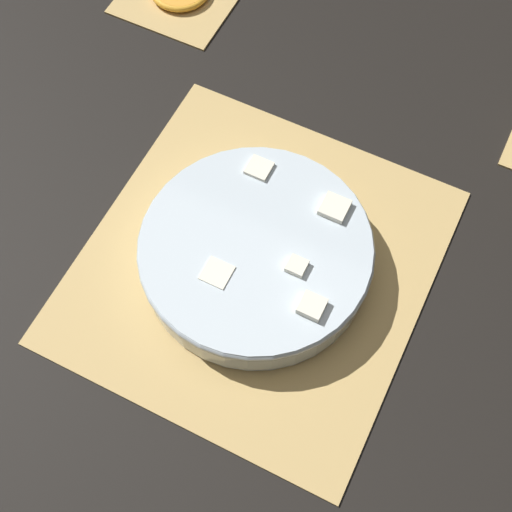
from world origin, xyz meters
The scene contains 3 objects.
ground_plane centered at (0.00, 0.00, 0.00)m, with size 6.00×6.00×0.00m, color black.
bamboo_mat_center centered at (0.00, 0.00, 0.00)m, with size 0.42×0.40×0.01m.
fruit_salad_bowl centered at (0.00, 0.00, 0.04)m, with size 0.27×0.27×0.06m.
Camera 1 is at (0.33, 0.17, 0.78)m, focal length 50.00 mm.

